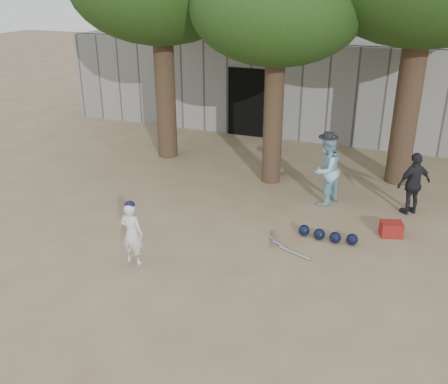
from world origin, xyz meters
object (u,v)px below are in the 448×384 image
at_px(spectator_blue, 326,170).
at_px(spectator_dark, 414,184).
at_px(boy_player, 132,234).
at_px(red_bag, 391,229).

height_order(spectator_blue, spectator_dark, spectator_blue).
distance_m(boy_player, red_bag, 5.15).
xyz_separation_m(spectator_blue, spectator_dark, (1.89, 0.19, -0.11)).
distance_m(spectator_dark, red_bag, 1.42).
bearing_deg(spectator_dark, boy_player, -0.07).
relative_size(boy_player, red_bag, 2.84).
xyz_separation_m(spectator_dark, red_bag, (-0.29, -1.27, -0.55)).
height_order(boy_player, spectator_dark, spectator_dark).
relative_size(spectator_blue, spectator_dark, 1.15).
bearing_deg(boy_player, red_bag, -145.38).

